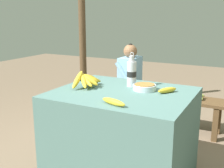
% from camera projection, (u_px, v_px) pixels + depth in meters
% --- Properties ---
extents(market_counter, '(1.11, 0.92, 0.77)m').
position_uv_depth(market_counter, '(122.00, 135.00, 2.40)').
color(market_counter, '#4C706B').
rests_on(market_counter, ground_plane).
extents(banana_bunch_ripe, '(0.20, 0.33, 0.16)m').
position_uv_depth(banana_bunch_ripe, '(86.00, 79.00, 2.44)').
color(banana_bunch_ripe, '#4C381E').
rests_on(banana_bunch_ripe, market_counter).
extents(serving_bowl, '(0.20, 0.20, 0.05)m').
position_uv_depth(serving_bowl, '(145.00, 87.00, 2.35)').
color(serving_bowl, silver).
rests_on(serving_bowl, market_counter).
extents(water_bottle, '(0.08, 0.08, 0.30)m').
position_uv_depth(water_bottle, '(132.00, 73.00, 2.45)').
color(water_bottle, silver).
rests_on(water_bottle, market_counter).
extents(loose_banana_front, '(0.22, 0.11, 0.04)m').
position_uv_depth(loose_banana_front, '(113.00, 102.00, 1.96)').
color(loose_banana_front, gold).
rests_on(loose_banana_front, market_counter).
extents(loose_banana_side, '(0.14, 0.18, 0.04)m').
position_uv_depth(loose_banana_side, '(167.00, 90.00, 2.27)').
color(loose_banana_side, gold).
rests_on(loose_banana_side, market_counter).
extents(wooden_bench, '(1.78, 0.32, 0.43)m').
position_uv_depth(wooden_bench, '(152.00, 98.00, 3.54)').
color(wooden_bench, brown).
rests_on(wooden_bench, ground_plane).
extents(seated_vendor, '(0.40, 0.39, 1.04)m').
position_uv_depth(seated_vendor, '(126.00, 78.00, 3.61)').
color(seated_vendor, '#232328').
rests_on(seated_vendor, ground_plane).
extents(banana_bunch_green, '(0.18, 0.34, 0.15)m').
position_uv_depth(banana_bunch_green, '(195.00, 93.00, 3.27)').
color(banana_bunch_green, '#4C381E').
rests_on(banana_bunch_green, wooden_bench).
extents(support_post_near, '(0.10, 0.10, 2.48)m').
position_uv_depth(support_post_near, '(82.00, 25.00, 4.11)').
color(support_post_near, '#4C3823').
rests_on(support_post_near, ground_plane).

